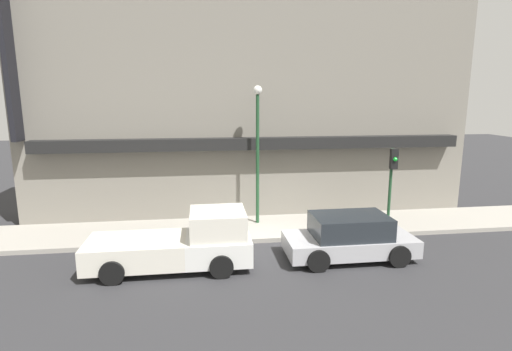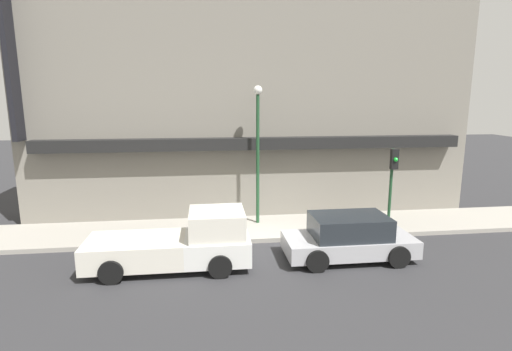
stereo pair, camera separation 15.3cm
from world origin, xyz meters
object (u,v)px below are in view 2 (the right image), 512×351
(parked_car, at_px, (349,238))
(street_lamp, at_px, (258,139))
(pickup_truck, at_px, (180,243))
(fire_hydrant, at_px, (239,227))
(traffic_light, at_px, (392,174))

(parked_car, xyz_separation_m, street_lamp, (-2.62, 3.79, 2.98))
(pickup_truck, distance_m, fire_hydrant, 3.10)
(pickup_truck, bearing_deg, fire_hydrant, 47.54)
(parked_car, relative_size, fire_hydrant, 6.70)
(fire_hydrant, bearing_deg, traffic_light, 1.44)
(street_lamp, bearing_deg, fire_hydrant, -120.92)
(parked_car, height_order, fire_hydrant, parked_car)
(fire_hydrant, bearing_deg, parked_car, -32.64)
(fire_hydrant, height_order, traffic_light, traffic_light)
(fire_hydrant, xyz_separation_m, traffic_light, (6.14, 0.15, 1.93))
(street_lamp, xyz_separation_m, traffic_light, (5.23, -1.37, -1.30))
(fire_hydrant, bearing_deg, street_lamp, 59.08)
(pickup_truck, xyz_separation_m, traffic_light, (8.23, 2.42, 1.62))
(fire_hydrant, height_order, street_lamp, street_lamp)
(fire_hydrant, relative_size, street_lamp, 0.11)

